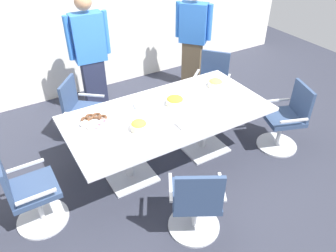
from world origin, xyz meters
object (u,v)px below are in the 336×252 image
at_px(office_chair_0, 29,195).
at_px(snack_bowl_chips_yellow, 139,126).
at_px(office_chair_2, 286,121).
at_px(conference_table, 168,121).
at_px(person_standing_1, 193,38).
at_px(person_standing_0, 91,55).
at_px(napkin_pile, 185,123).
at_px(snack_bowl_cookies, 216,83).
at_px(plate_stack, 142,105).
at_px(snack_bowl_chips_orange, 175,101).
at_px(office_chair_4, 83,115).
at_px(office_chair_1, 196,204).
at_px(office_chair_3, 211,86).
at_px(donut_platter, 94,121).

height_order(office_chair_0, snack_bowl_chips_yellow, office_chair_0).
distance_m(office_chair_2, snack_bowl_chips_yellow, 2.03).
height_order(conference_table, person_standing_1, person_standing_1).
bearing_deg(office_chair_0, person_standing_1, 118.88).
relative_size(person_standing_0, napkin_pile, 11.20).
xyz_separation_m(snack_bowl_cookies, plate_stack, (-1.07, 0.04, -0.03)).
distance_m(office_chair_0, snack_bowl_chips_orange, 1.91).
height_order(office_chair_4, person_standing_1, person_standing_1).
xyz_separation_m(office_chair_1, office_chair_2, (1.83, 0.56, 0.00)).
bearing_deg(snack_bowl_chips_orange, person_standing_1, 49.33).
bearing_deg(plate_stack, napkin_pile, -68.87).
bearing_deg(office_chair_3, person_standing_1, -52.99).
bearing_deg(donut_platter, office_chair_1, -69.19).
bearing_deg(person_standing_1, plate_stack, 87.12).
bearing_deg(conference_table, office_chair_4, 127.49).
height_order(office_chair_3, person_standing_1, person_standing_1).
bearing_deg(office_chair_1, snack_bowl_chips_yellow, 127.11).
height_order(office_chair_4, napkin_pile, office_chair_4).
relative_size(office_chair_2, snack_bowl_chips_yellow, 4.89).
xyz_separation_m(conference_table, office_chair_1, (-0.33, -1.08, -0.22)).
bearing_deg(plate_stack, snack_bowl_chips_yellow, -121.56).
bearing_deg(plate_stack, person_standing_1, 39.02).
xyz_separation_m(office_chair_0, office_chair_3, (2.93, 0.90, 0.00)).
relative_size(snack_bowl_cookies, plate_stack, 1.02).
relative_size(office_chair_0, snack_bowl_chips_orange, 4.08).
height_order(snack_bowl_chips_orange, plate_stack, snack_bowl_chips_orange).
relative_size(office_chair_2, plate_stack, 4.70).
bearing_deg(plate_stack, conference_table, -51.34).
bearing_deg(conference_table, person_standing_0, 101.95).
relative_size(snack_bowl_chips_orange, snack_bowl_chips_yellow, 1.20).
height_order(office_chair_4, snack_bowl_cookies, office_chair_4).
distance_m(person_standing_1, plate_stack, 2.10).
xyz_separation_m(person_standing_0, napkin_pile, (0.36, -1.95, -0.16)).
bearing_deg(donut_platter, office_chair_0, -156.81).
distance_m(office_chair_1, office_chair_2, 1.91).
relative_size(office_chair_3, person_standing_0, 0.50).
bearing_deg(plate_stack, office_chair_2, -24.44).
relative_size(snack_bowl_cookies, donut_platter, 0.61).
height_order(donut_platter, napkin_pile, napkin_pile).
xyz_separation_m(office_chair_1, person_standing_0, (-0.02, 2.69, 0.54)).
relative_size(conference_table, person_standing_0, 1.32).
xyz_separation_m(snack_bowl_chips_yellow, plate_stack, (0.25, 0.40, -0.03)).
bearing_deg(office_chair_1, office_chair_4, 131.23).
height_order(conference_table, donut_platter, donut_platter).
relative_size(office_chair_1, snack_bowl_chips_orange, 4.08).
height_order(conference_table, person_standing_0, person_standing_0).
relative_size(person_standing_0, person_standing_1, 1.07).
bearing_deg(snack_bowl_cookies, office_chair_2, -49.15).
distance_m(office_chair_3, snack_bowl_chips_orange, 1.32).
height_order(office_chair_2, office_chair_3, same).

